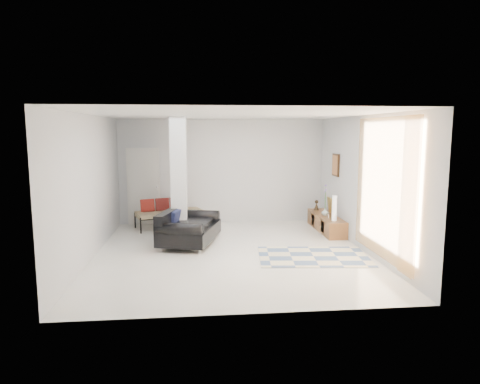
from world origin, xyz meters
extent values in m
plane|color=silver|center=(0.00, 0.00, 0.00)|extent=(6.00, 6.00, 0.00)
plane|color=white|center=(0.00, 0.00, 2.80)|extent=(6.00, 6.00, 0.00)
plane|color=silver|center=(0.00, 3.00, 1.40)|extent=(6.00, 0.00, 6.00)
plane|color=silver|center=(0.00, -3.00, 1.40)|extent=(6.00, 0.00, 6.00)
plane|color=silver|center=(-2.75, 0.00, 1.40)|extent=(0.00, 6.00, 6.00)
plane|color=silver|center=(2.75, 0.00, 1.40)|extent=(0.00, 6.00, 6.00)
cube|color=silver|center=(-1.10, 1.60, 1.40)|extent=(0.35, 1.20, 2.80)
cube|color=silver|center=(-2.10, 2.96, 1.02)|extent=(0.85, 0.06, 2.04)
plane|color=gold|center=(2.67, -1.15, 1.45)|extent=(0.00, 2.55, 2.55)
cube|color=#39200F|center=(2.72, 1.70, 1.65)|extent=(0.04, 0.45, 0.55)
cube|color=brown|center=(2.52, 1.70, 0.20)|extent=(0.45, 1.94, 0.40)
cube|color=#39200F|center=(2.30, 1.27, 0.20)|extent=(0.02, 0.26, 0.28)
cube|color=#39200F|center=(2.30, 2.13, 0.20)|extent=(0.02, 0.26, 0.28)
cube|color=gold|center=(2.70, 1.97, 0.60)|extent=(0.09, 0.32, 0.40)
cube|color=silver|center=(2.42, 1.27, 0.46)|extent=(0.04, 0.10, 0.12)
cylinder|color=silver|center=(-1.46, 0.22, 0.05)|extent=(0.05, 0.05, 0.10)
cylinder|color=silver|center=(-1.06, 1.64, 0.05)|extent=(0.05, 0.05, 0.10)
cylinder|color=silver|center=(-0.65, 0.00, 0.05)|extent=(0.05, 0.05, 0.10)
cylinder|color=silver|center=(-0.25, 1.42, 0.05)|extent=(0.05, 0.05, 0.10)
cube|color=black|center=(-0.86, 0.82, 0.25)|extent=(1.46, 1.93, 0.30)
cube|color=black|center=(-1.26, 0.93, 0.58)|extent=(0.66, 1.71, 0.36)
cylinder|color=black|center=(-1.05, 0.11, 0.48)|extent=(1.02, 0.53, 0.28)
cylinder|color=black|center=(-0.66, 1.53, 0.48)|extent=(1.02, 0.53, 0.28)
cube|color=black|center=(-1.14, 0.90, 0.60)|extent=(0.31, 0.64, 0.31)
cylinder|color=black|center=(-2.06, 1.86, 0.20)|extent=(0.04, 0.04, 0.40)
cylinder|color=black|center=(-0.51, 2.40, 0.20)|extent=(0.04, 0.04, 0.40)
cylinder|color=black|center=(-2.29, 2.50, 0.20)|extent=(0.04, 0.04, 0.40)
cylinder|color=black|center=(-0.74, 3.04, 0.20)|extent=(0.04, 0.04, 0.40)
cube|color=#BBAD89|center=(-1.40, 2.45, 0.38)|extent=(1.80, 1.20, 0.12)
cube|color=maroon|center=(-1.95, 2.42, 0.60)|extent=(0.38, 0.27, 0.33)
cube|color=maroon|center=(-1.59, 2.54, 0.60)|extent=(0.38, 0.27, 0.33)
cube|color=maroon|center=(-1.22, 2.67, 0.60)|extent=(0.38, 0.27, 0.33)
cube|color=beige|center=(1.60, -0.47, 0.01)|extent=(2.28, 1.64, 0.01)
cylinder|color=silver|center=(2.50, 1.04, 0.69)|extent=(0.11, 0.11, 0.59)
imported|color=white|center=(2.47, 1.66, 0.49)|extent=(0.18, 0.18, 0.17)
camera|label=1|loc=(-0.68, -8.50, 2.47)|focal=32.00mm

